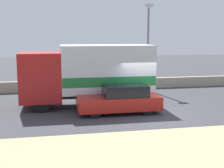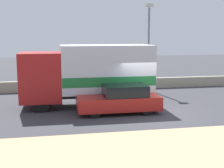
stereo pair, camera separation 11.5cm
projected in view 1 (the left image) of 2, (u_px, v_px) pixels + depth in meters
name	position (u px, v px, depth m)	size (l,w,h in m)	color
ground_plane	(148.00, 112.00, 16.14)	(80.00, 80.00, 0.00)	#38383D
dirt_shoulder_foreground	(193.00, 147.00, 11.07)	(60.00, 4.36, 0.04)	tan
stone_wall_backdrop	(119.00, 84.00, 22.77)	(60.00, 0.35, 0.75)	#A39984
street_lamp	(148.00, 40.00, 21.88)	(0.56, 0.28, 6.05)	slate
box_truck	(91.00, 73.00, 17.21)	(7.20, 2.40, 3.39)	maroon
car_hatchback	(120.00, 99.00, 15.92)	(4.20, 1.81, 1.45)	#B21E19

